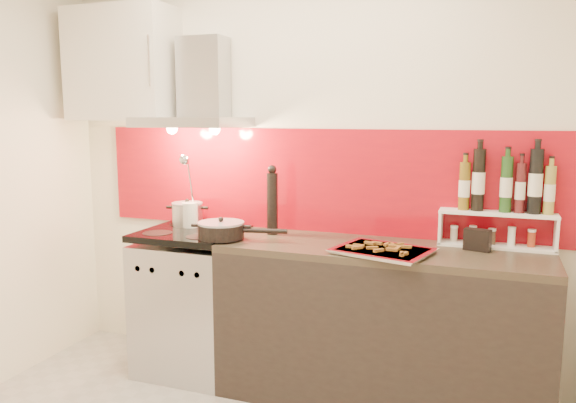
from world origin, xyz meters
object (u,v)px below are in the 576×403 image
at_px(baking_tray, 383,250).
at_px(saute_pan, 222,230).
at_px(counter, 380,324).
at_px(pepper_mill, 272,201).
at_px(range_stove, 193,302).
at_px(stock_pot, 187,214).

bearing_deg(baking_tray, saute_pan, -179.94).
bearing_deg(counter, baking_tray, -77.44).
xyz_separation_m(counter, pepper_mill, (-0.70, 0.11, 0.66)).
height_order(range_stove, counter, range_stove).
relative_size(stock_pot, saute_pan, 0.38).
bearing_deg(saute_pan, pepper_mill, 49.20).
height_order(stock_pot, baking_tray, stock_pot).
height_order(pepper_mill, baking_tray, pepper_mill).
relative_size(range_stove, stock_pot, 4.52).
xyz_separation_m(saute_pan, baking_tray, (0.94, 0.00, -0.04)).
distance_m(range_stove, saute_pan, 0.61).
distance_m(counter, stock_pot, 1.42).
bearing_deg(pepper_mill, baking_tray, -18.81).
bearing_deg(stock_pot, saute_pan, -35.22).
bearing_deg(stock_pot, baking_tray, -11.72).
relative_size(pepper_mill, baking_tray, 0.76).
height_order(saute_pan, baking_tray, saute_pan).
distance_m(range_stove, stock_pot, 0.57).
relative_size(counter, pepper_mill, 4.23).
bearing_deg(saute_pan, counter, 8.81).
bearing_deg(saute_pan, stock_pot, 144.78).
height_order(range_stove, saute_pan, saute_pan).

